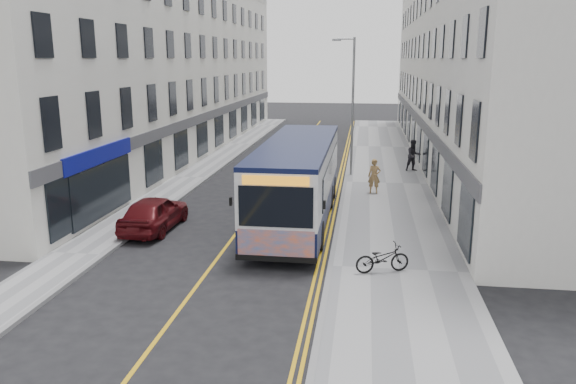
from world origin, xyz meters
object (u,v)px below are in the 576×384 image
(pedestrian_near, at_px, (374,176))
(pedestrian_far, at_px, (414,155))
(streetlamp, at_px, (351,102))
(city_bus, at_px, (298,178))
(bicycle, at_px, (382,258))
(car_white, at_px, (321,144))
(car_maroon, at_px, (154,213))

(pedestrian_near, relative_size, pedestrian_far, 0.92)
(streetlamp, bearing_deg, pedestrian_near, -73.30)
(pedestrian_near, height_order, pedestrian_far, pedestrian_far)
(streetlamp, bearing_deg, city_bus, -101.19)
(pedestrian_far, bearing_deg, city_bus, -134.48)
(streetlamp, xyz_separation_m, bicycle, (1.51, -15.57, -3.79))
(streetlamp, relative_size, city_bus, 0.67)
(car_white, xyz_separation_m, car_maroon, (-5.20, -19.86, 0.06))
(pedestrian_near, xyz_separation_m, car_maroon, (-8.94, -7.23, -0.28))
(car_maroon, bearing_deg, car_white, -102.94)
(city_bus, bearing_deg, pedestrian_near, 57.49)
(car_maroon, bearing_deg, pedestrian_near, -139.32)
(streetlamp, height_order, city_bus, streetlamp)
(streetlamp, relative_size, pedestrian_far, 4.18)
(pedestrian_near, height_order, car_white, pedestrian_near)
(streetlamp, relative_size, pedestrian_near, 4.53)
(bicycle, relative_size, car_white, 0.45)
(bicycle, xyz_separation_m, pedestrian_near, (-0.14, 10.99, 0.41))
(car_maroon, bearing_deg, city_bus, -158.32)
(city_bus, bearing_deg, streetlamp, 78.81)
(pedestrian_near, bearing_deg, car_maroon, -139.58)
(streetlamp, xyz_separation_m, car_white, (-2.37, 8.06, -3.72))
(city_bus, relative_size, pedestrian_near, 6.75)
(city_bus, bearing_deg, car_white, 91.41)
(car_white, distance_m, car_maroon, 20.53)
(streetlamp, distance_m, bicycle, 16.09)
(pedestrian_near, bearing_deg, streetlamp, 108.17)
(pedestrian_near, distance_m, pedestrian_far, 6.66)
(pedestrian_far, distance_m, car_maroon, 17.60)
(pedestrian_far, distance_m, car_white, 8.93)
(pedestrian_far, height_order, car_white, pedestrian_far)
(bicycle, height_order, pedestrian_near, pedestrian_near)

